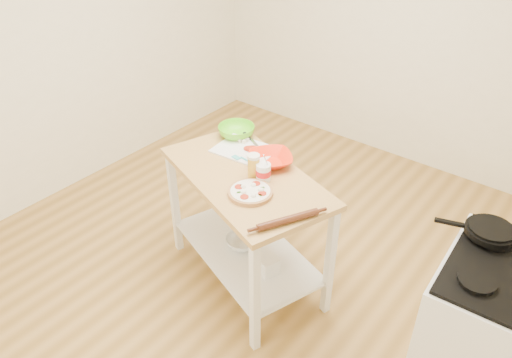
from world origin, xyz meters
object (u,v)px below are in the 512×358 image
at_px(prep_island, 246,206).
at_px(spatula, 241,159).
at_px(green_bowl, 236,131).
at_px(knife, 250,139).
at_px(yogurt_tub, 263,172).
at_px(beer_pint, 254,166).
at_px(shelf_bin, 268,265).
at_px(rolling_pin, 288,220).
at_px(orange_bowl, 270,160).
at_px(gas_stove, 492,337).
at_px(cutting_board, 245,149).
at_px(skillet, 489,231).
at_px(shelf_glass_bowl, 242,242).
at_px(pizza, 251,192).

height_order(prep_island, spatula, spatula).
bearing_deg(spatula, green_bowl, 143.69).
relative_size(knife, yogurt_tub, 1.25).
relative_size(beer_pint, shelf_bin, 1.30).
bearing_deg(green_bowl, rolling_pin, -33.96).
bearing_deg(spatula, orange_bowl, 34.22).
distance_m(gas_stove, cutting_board, 1.87).
bearing_deg(green_bowl, skillet, -2.05).
bearing_deg(shelf_glass_bowl, shelf_bin, -17.25).
bearing_deg(prep_island, shelf_bin, -18.04).
bearing_deg(rolling_pin, green_bowl, 146.04).
bearing_deg(green_bowl, beer_pint, -38.19).
bearing_deg(pizza, shelf_glass_bowl, 143.03).
xyz_separation_m(cutting_board, yogurt_tub, (0.32, -0.21, 0.05)).
bearing_deg(orange_bowl, shelf_glass_bowl, -118.40).
relative_size(pizza, shelf_glass_bowl, 1.18).
xyz_separation_m(pizza, orange_bowl, (-0.11, 0.35, 0.02)).
bearing_deg(beer_pint, gas_stove, 2.95).
bearing_deg(prep_island, gas_stove, 3.36).
bearing_deg(beer_pint, green_bowl, 141.81).
distance_m(rolling_pin, shelf_glass_bowl, 0.87).
distance_m(skillet, orange_bowl, 1.37).
height_order(cutting_board, orange_bowl, orange_bowl).
relative_size(orange_bowl, rolling_pin, 0.76).
xyz_separation_m(pizza, shelf_glass_bowl, (-0.21, 0.16, -0.62)).
xyz_separation_m(skillet, shelf_bin, (-1.16, -0.37, -0.65)).
height_order(pizza, orange_bowl, orange_bowl).
relative_size(prep_island, knife, 5.33).
bearing_deg(gas_stove, beer_pint, 179.99).
relative_size(cutting_board, spatula, 2.74).
relative_size(green_bowl, beer_pint, 1.66).
relative_size(beer_pint, rolling_pin, 0.43).
xyz_separation_m(green_bowl, yogurt_tub, (0.50, -0.33, 0.02)).
xyz_separation_m(knife, green_bowl, (-0.12, -0.00, 0.02)).
bearing_deg(orange_bowl, yogurt_tub, -66.38).
bearing_deg(rolling_pin, shelf_glass_bowl, 155.72).
height_order(yogurt_tub, shelf_glass_bowl, yogurt_tub).
height_order(green_bowl, shelf_glass_bowl, green_bowl).
distance_m(pizza, orange_bowl, 0.36).
xyz_separation_m(prep_island, rolling_pin, (0.50, -0.24, 0.27)).
xyz_separation_m(gas_stove, skillet, (-0.20, 0.19, 0.50)).
height_order(knife, orange_bowl, orange_bowl).
height_order(spatula, rolling_pin, rolling_pin).
height_order(yogurt_tub, rolling_pin, yogurt_tub).
bearing_deg(skillet, yogurt_tub, 173.29).
height_order(prep_island, shelf_glass_bowl, prep_island).
relative_size(gas_stove, orange_bowl, 3.92).
height_order(prep_island, cutting_board, cutting_board).
bearing_deg(skillet, knife, 159.31).
xyz_separation_m(rolling_pin, shelf_bin, (-0.25, 0.15, -0.60)).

